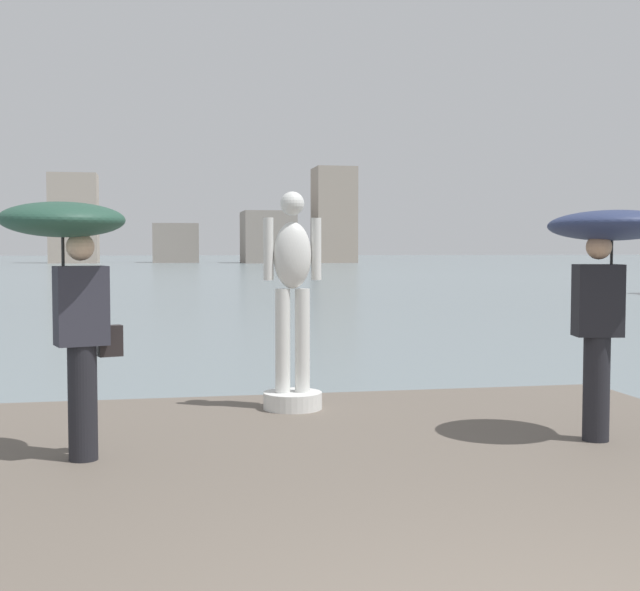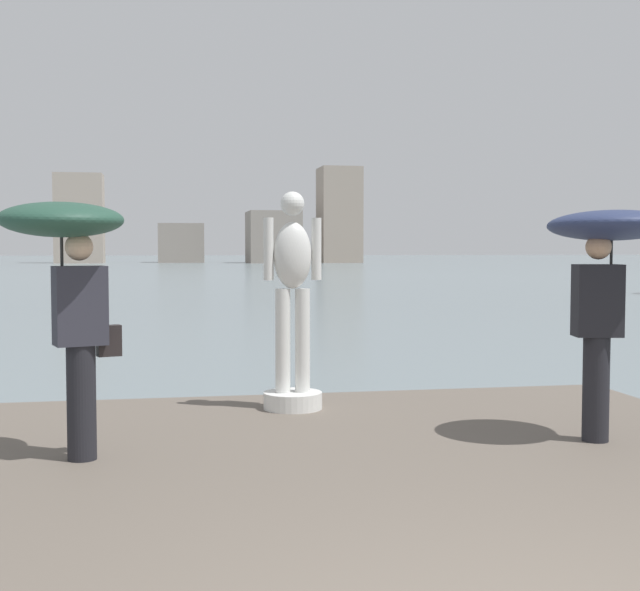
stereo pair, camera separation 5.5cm
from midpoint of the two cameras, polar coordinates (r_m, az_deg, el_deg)
The scene contains 6 objects.
ground_plane at distance 42.69m, azimuth -8.37°, elevation 0.46°, with size 400.00×400.00×0.00m, color slate.
pier at distance 5.02m, azimuth 8.50°, elevation -18.03°, with size 7.02×9.61×0.40m, color #60564C.
statue_white_figure at distance 8.49m, azimuth -1.67°, elevation -1.31°, with size 0.59×0.59×2.18m.
onlooker_left at distance 6.66m, azimuth -16.34°, elevation 2.37°, with size 1.16×1.16×1.98m.
onlooker_right at distance 7.46m, azimuth 18.95°, elevation 2.59°, with size 1.24×1.24×1.95m.
distant_skyline at distance 117.94m, azimuth -13.23°, elevation 4.78°, with size 60.96×13.49×13.13m.
Camera 2 is at (-1.51, -2.62, 2.02)m, focal length 47.67 mm.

